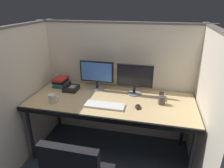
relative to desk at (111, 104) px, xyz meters
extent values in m
plane|color=#2D3847|center=(0.00, -0.29, -0.69)|extent=(8.00, 8.00, 0.00)
cube|color=beige|center=(0.00, 0.46, 0.08)|extent=(2.20, 0.05, 1.55)
cube|color=#605B56|center=(0.00, 0.46, 0.87)|extent=(2.21, 0.06, 0.02)
cube|color=beige|center=(-0.99, -0.09, 0.08)|extent=(0.05, 1.40, 1.55)
cube|color=#605B56|center=(-0.99, -0.09, 0.87)|extent=(0.06, 1.41, 0.02)
cube|color=beige|center=(0.99, -0.09, 0.08)|extent=(0.05, 1.40, 1.55)
cube|color=#605B56|center=(0.99, -0.09, 0.87)|extent=(0.06, 1.41, 0.02)
cube|color=tan|center=(0.00, 0.01, 0.03)|extent=(1.90, 0.80, 0.04)
cube|color=black|center=(0.00, -0.38, 0.03)|extent=(1.90, 0.02, 0.05)
cylinder|color=black|center=(-0.89, -0.33, -0.34)|extent=(0.04, 0.04, 0.70)
cylinder|color=black|center=(0.89, -0.33, -0.34)|extent=(0.04, 0.04, 0.70)
cylinder|color=black|center=(-0.89, 0.35, -0.34)|extent=(0.04, 0.04, 0.70)
cylinder|color=black|center=(0.89, 0.35, -0.34)|extent=(0.04, 0.04, 0.70)
cylinder|color=gray|center=(-0.25, 0.28, 0.06)|extent=(0.17, 0.17, 0.01)
cylinder|color=black|center=(-0.25, 0.28, 0.11)|extent=(0.03, 0.03, 0.09)
cube|color=black|center=(-0.25, 0.28, 0.29)|extent=(0.43, 0.03, 0.27)
cube|color=#3F72D8|center=(-0.25, 0.26, 0.29)|extent=(0.39, 0.01, 0.23)
cylinder|color=gray|center=(0.24, 0.24, 0.06)|extent=(0.17, 0.17, 0.01)
cylinder|color=black|center=(0.24, 0.24, 0.11)|extent=(0.03, 0.03, 0.09)
cube|color=black|center=(0.24, 0.24, 0.29)|extent=(0.43, 0.03, 0.27)
cube|color=black|center=(0.24, 0.22, 0.29)|extent=(0.39, 0.01, 0.23)
cube|color=silver|center=(-0.03, -0.15, 0.06)|extent=(0.43, 0.15, 0.02)
ellipsoid|color=black|center=(0.32, -0.10, 0.07)|extent=(0.06, 0.10, 0.03)
cylinder|color=#59595B|center=(0.32, -0.09, 0.08)|extent=(0.01, 0.01, 0.01)
cube|color=black|center=(-0.56, 0.16, 0.08)|extent=(0.17, 0.19, 0.06)
cube|color=black|center=(-0.61, 0.16, 0.12)|extent=(0.04, 0.17, 0.03)
cube|color=gray|center=(-0.53, 0.15, 0.11)|extent=(0.07, 0.09, 0.00)
cylinder|color=#4C4742|center=(0.57, 0.04, 0.10)|extent=(0.08, 0.08, 0.09)
cylinder|color=red|center=(0.56, 0.03, 0.14)|extent=(0.01, 0.01, 0.16)
cylinder|color=#263FB2|center=(0.58, 0.06, 0.13)|extent=(0.01, 0.01, 0.13)
cylinder|color=black|center=(0.56, 0.04, 0.13)|extent=(0.01, 0.01, 0.15)
cube|color=#1E478C|center=(-0.76, 0.27, 0.06)|extent=(0.15, 0.21, 0.02)
cube|color=#26723F|center=(-0.75, 0.27, 0.09)|extent=(0.15, 0.21, 0.03)
cube|color=black|center=(-0.75, 0.27, 0.13)|extent=(0.15, 0.21, 0.04)
cube|color=#B22626|center=(-0.75, 0.26, 0.16)|extent=(0.15, 0.21, 0.03)
cube|color=black|center=(0.56, 0.19, 0.08)|extent=(0.04, 0.15, 0.06)
cylinder|color=silver|center=(-0.64, -0.19, 0.10)|extent=(0.08, 0.08, 0.09)
torus|color=silver|center=(-0.58, -0.19, 0.10)|extent=(0.06, 0.01, 0.06)
camera|label=1|loc=(0.47, -1.98, 1.11)|focal=31.86mm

